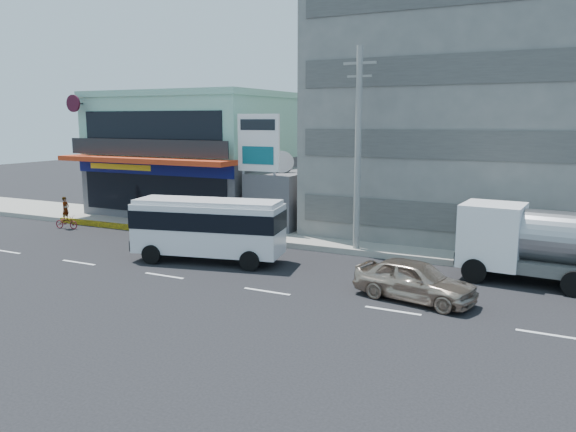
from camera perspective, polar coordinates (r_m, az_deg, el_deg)
The scene contains 12 objects.
ground at distance 24.67m, azimuth -12.47°, elevation -5.95°, with size 120.00×120.00×0.00m, color black.
sidewalk at distance 30.34m, azimuth 6.45°, elevation -2.53°, with size 70.00×5.00×0.30m, color gray.
shop_building at distance 39.80m, azimuth -9.09°, elevation 5.93°, with size 12.40×11.70×8.00m.
concrete_building at distance 33.78m, azimuth 18.10°, elevation 10.01°, with size 16.00×12.00×14.00m, color gray.
gap_structure at distance 34.26m, azimuth 0.07°, elevation 1.67°, with size 3.00×6.00×3.50m, color #444348.
satellite_dish at distance 33.16m, azimuth -0.70°, elevation 4.57°, with size 1.50×1.50×0.15m, color slate.
billboard at distance 31.72m, azimuth -3.00°, elevation 6.77°, with size 2.60×0.18×6.90m.
utility_pole_near at distance 27.38m, azimuth 7.12°, elevation 6.70°, with size 1.60×0.30×10.00m.
minibus at distance 26.36m, azimuth -8.12°, elevation -0.90°, with size 7.31×3.63×2.93m.
sedan at distance 21.25m, azimuth 12.75°, elevation -6.36°, with size 1.82×4.51×1.54m, color tan.
tanker_truck at distance 24.67m, azimuth 25.60°, elevation -2.65°, with size 8.13×3.09×3.14m.
motorcycle_rider at distance 36.73m, azimuth -21.60°, elevation -0.22°, with size 1.60×0.77×1.96m.
Camera 1 is at (15.05, -18.40, 6.59)m, focal length 35.00 mm.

